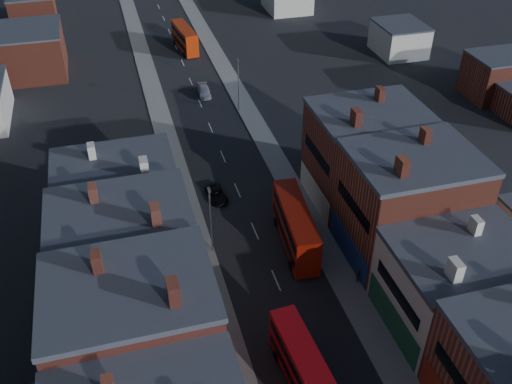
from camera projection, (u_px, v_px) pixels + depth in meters
pavement_west at (172, 155)px, 75.73m from camera, size 3.00×200.00×0.12m
pavement_east at (266, 142)px, 78.54m from camera, size 3.00×200.00×0.12m
lamp_post_2 at (211, 216)px, 57.68m from camera, size 0.25×0.70×8.12m
lamp_post_3 at (238, 82)px, 83.34m from camera, size 0.25×0.70×8.12m
bus_0 at (304, 368)px, 45.71m from camera, size 2.99×9.97×4.25m
bus_1 at (295, 226)px, 59.74m from camera, size 3.52×11.30×4.81m
bus_2 at (185, 38)px, 104.10m from camera, size 3.41×10.15×4.30m
car_2 at (217, 194)px, 67.74m from camera, size 2.29×4.43×1.20m
car_3 at (204, 91)px, 89.94m from camera, size 2.07×4.53×1.29m
ped_3 at (358, 275)px, 56.25m from camera, size 0.73×0.98×1.53m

